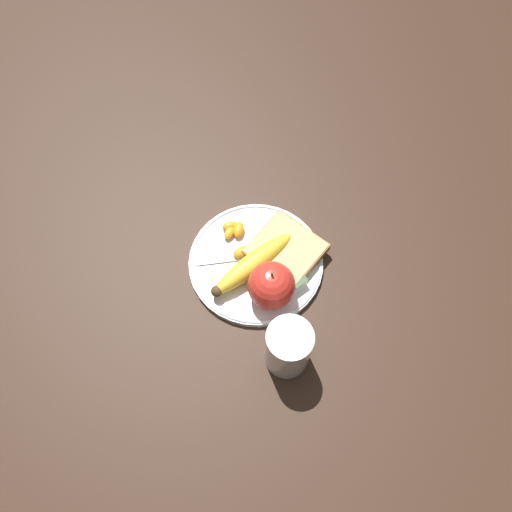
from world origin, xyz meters
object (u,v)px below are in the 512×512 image
(apple, at_px, (271,285))
(fork, at_px, (255,256))
(juice_glass, at_px, (288,348))
(plate, at_px, (256,262))
(banana, at_px, (252,264))
(bread_slice, at_px, (286,250))
(jam_packet, at_px, (292,279))

(apple, height_order, fork, apple)
(juice_glass, bearing_deg, fork, -19.61)
(plate, bearing_deg, banana, 121.39)
(apple, distance_m, bread_slice, 0.09)
(plate, height_order, fork, fork)
(fork, xyz_separation_m, jam_packet, (-0.08, -0.02, 0.01))
(banana, xyz_separation_m, fork, (0.02, -0.02, -0.02))
(fork, bearing_deg, juice_glass, -81.74)
(plate, relative_size, fork, 1.44)
(apple, bearing_deg, jam_packet, -91.39)
(bread_slice, bearing_deg, banana, 82.29)
(apple, distance_m, jam_packet, 0.05)
(plate, xyz_separation_m, bread_slice, (-0.02, -0.05, 0.02))
(juice_glass, bearing_deg, plate, -19.32)
(plate, relative_size, bread_slice, 1.70)
(jam_packet, bearing_deg, plate, 22.34)
(plate, xyz_separation_m, jam_packet, (-0.07, -0.03, 0.01))
(juice_glass, relative_size, apple, 1.23)
(apple, relative_size, banana, 0.50)
(juice_glass, height_order, fork, juice_glass)
(apple, xyz_separation_m, jam_packet, (-0.00, -0.05, -0.03))
(jam_packet, bearing_deg, apple, 88.61)
(juice_glass, height_order, bread_slice, juice_glass)
(plate, xyz_separation_m, fork, (0.01, -0.00, 0.01))
(apple, distance_m, banana, 0.06)
(apple, relative_size, fork, 0.54)
(banana, bearing_deg, bread_slice, -97.71)
(plate, distance_m, apple, 0.08)
(plate, relative_size, juice_glass, 2.19)
(juice_glass, xyz_separation_m, apple, (0.10, -0.04, 0.00))
(jam_packet, bearing_deg, bread_slice, -25.72)
(banana, distance_m, bread_slice, 0.07)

